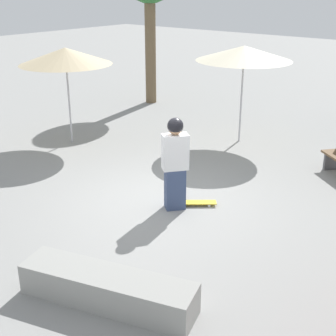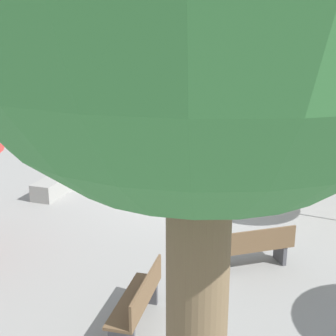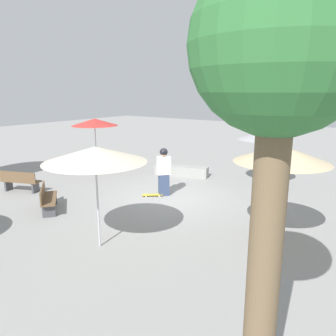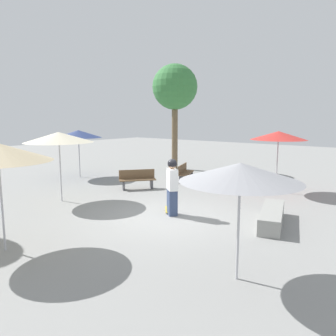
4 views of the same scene
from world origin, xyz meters
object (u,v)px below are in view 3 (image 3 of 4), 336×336
concrete_ledge (181,171)px  shade_umbrella_tan (282,154)px  skater_main (164,170)px  bench_far (47,199)px  bench_near (20,181)px  shade_umbrella_red (95,122)px  palm_tree_center_right (279,65)px  skateboard (153,195)px  shade_umbrella_cream (95,154)px  shade_umbrella_grey (266,135)px

concrete_ledge → shade_umbrella_tan: 7.59m
skater_main → concrete_ledge: bearing=-121.0°
concrete_ledge → shade_umbrella_tan: shade_umbrella_tan is taller
bench_far → shade_umbrella_tan: (2.24, -6.93, 1.94)m
bench_near → shade_umbrella_red: bearing=74.2°
bench_near → bench_far: size_ratio=1.08×
shade_umbrella_red → palm_tree_center_right: size_ratio=0.49×
skateboard → bench_near: 5.34m
concrete_ledge → shade_umbrella_cream: size_ratio=0.99×
bench_far → concrete_ledge: bearing=118.9°
concrete_ledge → palm_tree_center_right: (-9.18, -7.21, 3.96)m
skater_main → concrete_ledge: skater_main is taller
skater_main → shade_umbrella_red: size_ratio=0.71×
concrete_ledge → shade_umbrella_cream: bearing=-162.5°
skater_main → bench_near: 5.76m
concrete_ledge → bench_near: (-5.88, 3.79, 0.19)m
shade_umbrella_grey → palm_tree_center_right: 10.69m
shade_umbrella_cream → shade_umbrella_tan: bearing=-49.9°
shade_umbrella_grey → shade_umbrella_tan: size_ratio=0.90×
skater_main → skateboard: skater_main is taller
skateboard → palm_tree_center_right: bearing=97.3°
skater_main → shade_umbrella_grey: bearing=-177.6°
skateboard → shade_umbrella_tan: size_ratio=0.29×
shade_umbrella_grey → shade_umbrella_red: (-2.17, 7.96, 0.27)m
shade_umbrella_tan → shade_umbrella_grey: bearing=23.4°
concrete_ledge → shade_umbrella_grey: 4.23m
shade_umbrella_red → shade_umbrella_cream: bearing=-131.8°
bench_near → bench_far: (-0.65, -2.75, 0.00)m
bench_far → palm_tree_center_right: palm_tree_center_right is taller
skateboard → shade_umbrella_grey: (3.99, -2.86, 2.08)m
shade_umbrella_grey → bench_near: bearing=131.4°
skater_main → shade_umbrella_grey: shade_umbrella_grey is taller
shade_umbrella_tan → shade_umbrella_cream: (-3.02, 3.58, 0.06)m
shade_umbrella_cream → concrete_ledge: bearing=17.5°
shade_umbrella_tan → bench_far: bearing=107.9°
bench_far → skater_main: bearing=97.2°
bench_far → shade_umbrella_cream: shade_umbrella_cream is taller
concrete_ledge → bench_near: bench_near is taller
skateboard → shade_umbrella_cream: 4.91m
bench_near → shade_umbrella_grey: 10.14m
bench_near → palm_tree_center_right: 12.08m
concrete_ledge → shade_umbrella_red: (-1.45, 4.24, 2.18)m
bench_near → shade_umbrella_cream: shade_umbrella_cream is taller
shade_umbrella_red → palm_tree_center_right: palm_tree_center_right is taller
skateboard → shade_umbrella_red: 5.90m
skateboard → bench_near: size_ratio=0.45×
bench_near → shade_umbrella_tan: bearing=-12.4°
shade_umbrella_red → shade_umbrella_grey: bearing=-74.7°
skater_main → concrete_ledge: size_ratio=0.71×
bench_near → shade_umbrella_grey: (6.60, -7.50, 1.71)m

